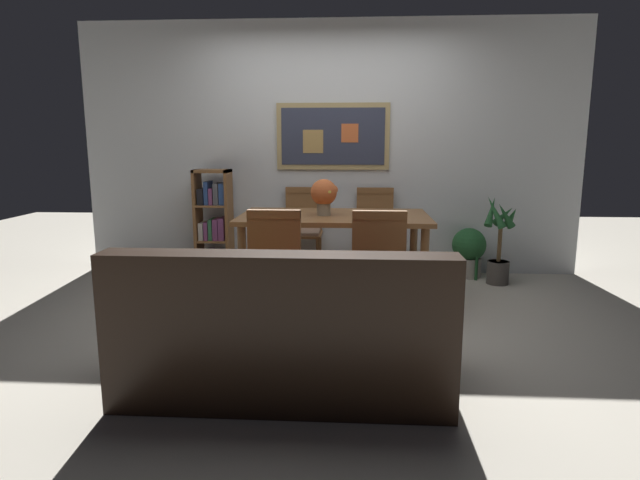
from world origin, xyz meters
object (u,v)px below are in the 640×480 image
dining_chair_far_left (303,224)px  potted_ivy (469,251)px  leather_couch (284,337)px  dining_chair_near_right (378,260)px  tv_remote (381,215)px  potted_palm (499,246)px  dining_chair_far_right (375,225)px  dining_chair_near_left (277,258)px  bookshelf (214,224)px  dining_table (334,225)px  flower_vase (323,194)px

dining_chair_far_left → potted_ivy: 1.74m
dining_chair_far_left → leather_couch: 2.66m
dining_chair_near_right → tv_remote: bearing=86.0°
potted_palm → dining_chair_far_right: bearing=167.6°
dining_chair_near_left → bookshelf: 1.83m
dining_chair_far_left → dining_chair_far_right: (0.75, -0.02, 0.00)m
dining_table → flower_vase: bearing=-162.2°
dining_chair_far_left → potted_palm: size_ratio=1.03×
dining_chair_far_left → bookshelf: size_ratio=0.83×
bookshelf → potted_palm: 2.89m
potted_ivy → potted_palm: potted_palm is taller
bookshelf → flower_vase: (1.19, -0.80, 0.40)m
potted_ivy → flower_vase: bearing=-149.5°
bookshelf → tv_remote: bearing=-26.7°
dining_chair_near_left → bookshelf: size_ratio=0.83×
dining_table → dining_chair_near_right: 0.90m
dining_chair_near_right → potted_ivy: dining_chair_near_right is taller
bookshelf → dining_chair_far_right: bearing=2.0°
dining_chair_far_right → leather_couch: size_ratio=0.51×
potted_ivy → potted_palm: bearing=-48.7°
dining_table → dining_chair_near_left: size_ratio=1.81×
dining_table → dining_chair_far_right: bearing=64.7°
bookshelf → dining_chair_near_right: bearing=-44.3°
potted_ivy → dining_chair_near_right: bearing=-121.5°
potted_palm → bookshelf: bearing=175.9°
dining_table → tv_remote: tv_remote is taller
dining_chair_near_right → potted_ivy: (1.01, 1.65, -0.26)m
dining_chair_near_right → dining_chair_far_right: (0.04, 1.65, 0.00)m
tv_remote → dining_chair_near_left: bearing=-136.9°
flower_vase → dining_chair_far_right: bearing=60.6°
dining_chair_near_left → dining_chair_far_right: same height
dining_chair_near_left → leather_couch: dining_chair_near_left is taller
bookshelf → tv_remote: 1.90m
dining_chair_near_right → flower_vase: bearing=119.1°
flower_vase → potted_palm: bearing=19.5°
dining_table → flower_vase: (-0.09, -0.03, 0.27)m
dining_chair_far_left → flower_vase: 1.00m
dining_table → dining_chair_near_right: size_ratio=1.81×
dining_chair_near_left → potted_palm: 2.43m
dining_chair_far_right → leather_couch: bearing=-102.9°
dining_chair_far_left → dining_chair_far_right: same height
dining_chair_far_left → flower_vase: (0.26, -0.87, 0.40)m
potted_ivy → leather_couch: bearing=-120.8°
dining_chair_near_right → leather_couch: (-0.56, -0.98, -0.23)m
dining_chair_near_left → potted_ivy: (1.75, 1.65, -0.26)m
dining_chair_far_right → flower_vase: flower_vase is taller
potted_palm → dining_table: bearing=-160.4°
potted_ivy → bookshelf: bearing=-178.8°
dining_chair_near_left → bookshelf: bookshelf is taller
potted_palm → flower_vase: 1.87m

